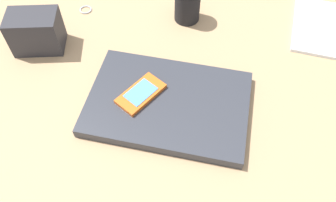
# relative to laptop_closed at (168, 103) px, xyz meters

# --- Properties ---
(desk_surface) EXTENTS (1.20, 0.80, 0.03)m
(desk_surface) POSITION_rel_laptop_closed_xyz_m (0.04, -0.06, -0.03)
(desk_surface) COLOR tan
(desk_surface) RESTS_ON ground
(laptop_closed) EXTENTS (0.37, 0.28, 0.02)m
(laptop_closed) POSITION_rel_laptop_closed_xyz_m (0.00, 0.00, 0.00)
(laptop_closed) COLOR #33353D
(laptop_closed) RESTS_ON desk_surface
(cell_phone_on_laptop) EXTENTS (0.11, 0.11, 0.01)m
(cell_phone_on_laptop) POSITION_rel_laptop_closed_xyz_m (0.06, -0.01, 0.02)
(cell_phone_on_laptop) COLOR orange
(cell_phone_on_laptop) RESTS_ON laptop_closed
(key_ring) EXTENTS (0.03, 0.03, 0.00)m
(key_ring) POSITION_rel_laptop_closed_xyz_m (0.23, -0.31, -0.01)
(key_ring) COLOR silver
(key_ring) RESTS_ON desk_surface
(notepad) EXTENTS (0.17, 0.23, 0.01)m
(notepad) POSITION_rel_laptop_closed_xyz_m (-0.37, -0.26, -0.01)
(notepad) COLOR white
(notepad) RESTS_ON desk_surface
(pen_cup) EXTENTS (0.06, 0.06, 0.10)m
(pen_cup) POSITION_rel_laptop_closed_xyz_m (-0.04, -0.28, 0.04)
(pen_cup) COLOR black
(pen_cup) RESTS_ON desk_surface
(desk_organizer) EXTENTS (0.12, 0.08, 0.09)m
(desk_organizer) POSITION_rel_laptop_closed_xyz_m (0.31, -0.17, 0.03)
(desk_organizer) COLOR #2D2D33
(desk_organizer) RESTS_ON desk_surface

